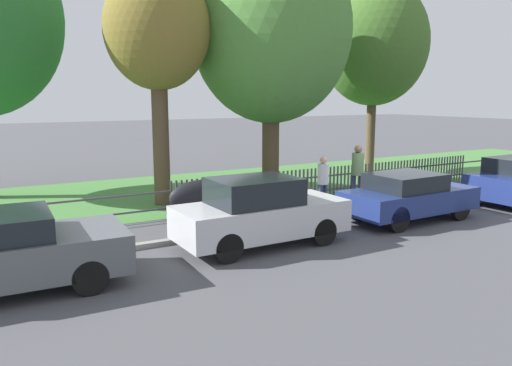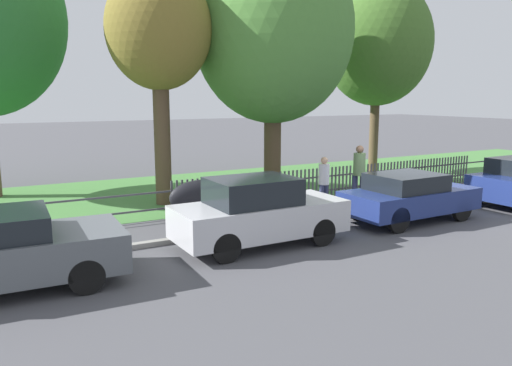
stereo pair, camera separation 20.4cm
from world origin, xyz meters
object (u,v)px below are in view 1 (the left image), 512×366
(tree_far_left, at_px, (374,44))
(pedestrian_near_fence, at_px, (323,180))
(parked_car_navy_estate, at_px, (408,196))
(covered_motorcycle, at_px, (202,196))
(parked_car_black_saloon, at_px, (260,212))
(tree_behind_motorcycle, at_px, (157,31))
(parked_car_silver_hatchback, at_px, (1,252))
(tree_mid_park, at_px, (271,31))
(pedestrian_by_lamp, at_px, (358,171))

(tree_far_left, height_order, pedestrian_near_fence, tree_far_left)
(parked_car_navy_estate, relative_size, covered_motorcycle, 1.99)
(parked_car_black_saloon, xyz_separation_m, pedestrian_near_fence, (3.55, 2.28, 0.12))
(parked_car_navy_estate, bearing_deg, pedestrian_near_fence, 117.38)
(parked_car_black_saloon, xyz_separation_m, tree_behind_motorcycle, (-0.43, 5.42, 4.55))
(pedestrian_near_fence, bearing_deg, covered_motorcycle, -30.43)
(tree_behind_motorcycle, bearing_deg, parked_car_silver_hatchback, -131.31)
(tree_mid_park, xyz_separation_m, pedestrian_near_fence, (-0.03, -3.09, -4.69))
(pedestrian_near_fence, bearing_deg, parked_car_navy_estate, 97.21)
(parked_car_silver_hatchback, distance_m, tree_behind_motorcycle, 8.73)
(parked_car_black_saloon, distance_m, pedestrian_near_fence, 4.22)
(covered_motorcycle, height_order, tree_far_left, tree_far_left)
(tree_mid_park, distance_m, tree_far_left, 6.17)
(covered_motorcycle, xyz_separation_m, tree_far_left, (9.75, 3.93, 4.92))
(pedestrian_by_lamp, bearing_deg, tree_mid_park, 160.65)
(tree_far_left, relative_size, pedestrian_near_fence, 5.10)
(parked_car_navy_estate, distance_m, pedestrian_by_lamp, 2.54)
(covered_motorcycle, xyz_separation_m, pedestrian_by_lamp, (5.28, -0.37, 0.37))
(parked_car_silver_hatchback, relative_size, pedestrian_by_lamp, 2.26)
(covered_motorcycle, bearing_deg, parked_car_navy_estate, -26.86)
(parked_car_black_saloon, relative_size, pedestrian_near_fence, 2.47)
(tree_behind_motorcycle, bearing_deg, pedestrian_near_fence, -38.23)
(covered_motorcycle, height_order, pedestrian_near_fence, pedestrian_near_fence)
(parked_car_navy_estate, distance_m, tree_behind_motorcycle, 8.83)
(parked_car_navy_estate, xyz_separation_m, tree_far_left, (4.80, 6.79, 4.92))
(parked_car_black_saloon, distance_m, tree_mid_park, 8.05)
(covered_motorcycle, distance_m, pedestrian_by_lamp, 5.30)
(tree_behind_motorcycle, bearing_deg, tree_far_left, 7.91)
(parked_car_silver_hatchback, height_order, covered_motorcycle, parked_car_silver_hatchback)
(tree_far_left, bearing_deg, covered_motorcycle, -158.01)
(tree_behind_motorcycle, distance_m, tree_mid_park, 4.02)
(parked_car_navy_estate, distance_m, tree_far_left, 9.66)
(parked_car_black_saloon, xyz_separation_m, covered_motorcycle, (-0.16, 2.88, -0.10))
(tree_behind_motorcycle, height_order, tree_far_left, tree_far_left)
(parked_car_navy_estate, height_order, tree_behind_motorcycle, tree_behind_motorcycle)
(covered_motorcycle, distance_m, pedestrian_near_fence, 3.77)
(parked_car_silver_hatchback, xyz_separation_m, tree_mid_park, (8.91, 5.52, 4.88))
(parked_car_black_saloon, relative_size, pedestrian_by_lamp, 2.13)
(tree_mid_park, height_order, pedestrian_by_lamp, tree_mid_park)
(parked_car_silver_hatchback, xyz_separation_m, parked_car_black_saloon, (5.33, 0.15, 0.06))
(covered_motorcycle, bearing_deg, tree_mid_park, 36.86)
(parked_car_black_saloon, xyz_separation_m, tree_far_left, (9.58, 6.81, 4.82))
(covered_motorcycle, relative_size, tree_behind_motorcycle, 0.27)
(parked_car_navy_estate, height_order, tree_mid_park, tree_mid_park)
(tree_far_left, bearing_deg, parked_car_silver_hatchback, -154.98)
(tree_mid_park, height_order, tree_far_left, tree_mid_park)
(parked_car_black_saloon, bearing_deg, tree_far_left, 35.00)
(tree_far_left, height_order, pedestrian_by_lamp, tree_far_left)
(parked_car_silver_hatchback, height_order, tree_mid_park, tree_mid_park)
(parked_car_silver_hatchback, bearing_deg, covered_motorcycle, 32.45)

